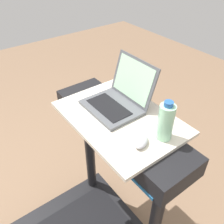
% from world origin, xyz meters
% --- Properties ---
extents(desk_board, '(0.65, 0.46, 0.02)m').
position_xyz_m(desk_board, '(0.00, 0.70, 1.06)').
color(desk_board, beige).
rests_on(desk_board, treadmill_base).
extents(laptop, '(0.30, 0.30, 0.24)m').
position_xyz_m(laptop, '(-0.08, 0.75, 1.12)').
color(laptop, '#515459').
rests_on(laptop, desk_board).
extents(computer_mouse, '(0.11, 0.12, 0.03)m').
position_xyz_m(computer_mouse, '(0.21, 0.65, 1.09)').
color(computer_mouse, '#B2B2B7').
rests_on(computer_mouse, desk_board).
extents(water_bottle, '(0.07, 0.07, 0.20)m').
position_xyz_m(water_bottle, '(0.25, 0.76, 1.16)').
color(water_bottle, '#9EDBB2').
rests_on(water_bottle, desk_board).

